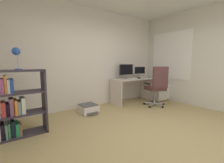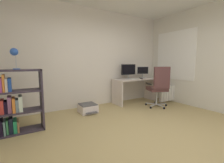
% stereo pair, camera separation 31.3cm
% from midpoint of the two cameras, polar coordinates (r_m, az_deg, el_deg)
% --- Properties ---
extents(ground_plane, '(4.94, 4.42, 0.02)m').
position_cam_midpoint_polar(ground_plane, '(2.94, 14.72, -18.74)').
color(ground_plane, tan).
rests_on(ground_plane, ground).
extents(wall_back, '(4.94, 0.10, 2.76)m').
position_cam_midpoint_polar(wall_back, '(4.50, -6.24, 8.50)').
color(wall_back, silver).
rests_on(wall_back, ground).
extents(wall_right, '(0.10, 4.42, 2.76)m').
position_cam_midpoint_polar(wall_right, '(4.82, 36.56, 7.09)').
color(wall_right, silver).
rests_on(wall_right, ground).
extents(window_pane, '(0.01, 1.26, 1.40)m').
position_cam_midpoint_polar(window_pane, '(5.38, 23.60, 8.71)').
color(window_pane, white).
extents(window_frame, '(0.02, 1.34, 1.48)m').
position_cam_midpoint_polar(window_frame, '(5.37, 23.55, 8.71)').
color(window_frame, white).
extents(desk, '(1.39, 0.58, 0.75)m').
position_cam_midpoint_polar(desk, '(4.98, 10.22, -1.32)').
color(desk, silver).
rests_on(desk, ground).
extents(monitor_main, '(0.51, 0.18, 0.45)m').
position_cam_midpoint_polar(monitor_main, '(4.87, 7.89, 4.15)').
color(monitor_main, '#B2B5B7').
rests_on(monitor_main, desk).
extents(monitor_secondary, '(0.42, 0.18, 0.37)m').
position_cam_midpoint_polar(monitor_secondary, '(5.27, 12.82, 3.74)').
color(monitor_secondary, '#B2B5B7').
rests_on(monitor_secondary, desk).
extents(keyboard, '(0.35, 0.15, 0.02)m').
position_cam_midpoint_polar(keyboard, '(4.79, 10.13, 0.95)').
color(keyboard, silver).
rests_on(keyboard, desk).
extents(computer_mouse, '(0.09, 0.11, 0.03)m').
position_cam_midpoint_polar(computer_mouse, '(4.95, 12.33, 1.17)').
color(computer_mouse, black).
rests_on(computer_mouse, desk).
extents(office_chair, '(0.64, 0.69, 1.14)m').
position_cam_midpoint_polar(office_chair, '(4.51, 18.66, -1.43)').
color(office_chair, '#B7BABC').
rests_on(office_chair, ground).
extents(bookshelf, '(0.79, 0.32, 1.13)m').
position_cam_midpoint_polar(bookshelf, '(3.16, -30.33, -7.08)').
color(bookshelf, '#372E3D').
rests_on(bookshelf, ground).
extents(desk_lamp, '(0.14, 0.13, 0.36)m').
position_cam_midpoint_polar(desk_lamp, '(3.08, -29.73, 8.92)').
color(desk_lamp, blue).
rests_on(desk_lamp, bookshelf).
extents(printer, '(0.42, 0.49, 0.22)m').
position_cam_midpoint_polar(printer, '(4.01, -6.62, -9.69)').
color(printer, silver).
rests_on(printer, ground).
extents(radiator, '(1.01, 0.10, 0.47)m').
position_cam_midpoint_polar(radiator, '(5.38, 22.42, -3.82)').
color(radiator, white).
rests_on(radiator, ground).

